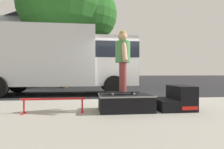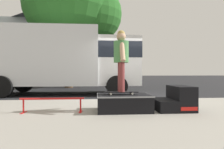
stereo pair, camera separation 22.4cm
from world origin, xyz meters
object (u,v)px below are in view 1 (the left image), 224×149
skate_box (125,102)px  box_truck (62,58)px  skateboard (123,92)px  grind_rail (54,102)px  skater_kid (123,56)px  kicker_ramp (176,100)px  street_tree_main (69,5)px

skate_box → box_truck: bearing=114.0°
skateboard → box_truck: (-2.05, 4.74, 1.14)m
grind_rail → box_truck: 4.98m
skate_box → grind_rail: skate_box is taller
skate_box → skater_kid: skater_kid is taller
grind_rail → skater_kid: skater_kid is taller
kicker_ramp → street_tree_main: bearing=111.4°
skateboard → skater_kid: 0.85m
skateboard → box_truck: bearing=113.4°
kicker_ramp → box_truck: size_ratio=0.12×
kicker_ramp → grind_rail: 2.87m
skateboard → box_truck: box_truck is taller
skate_box → street_tree_main: (-2.20, 8.79, 5.34)m
skate_box → grind_rail: (-1.63, -0.04, 0.04)m
street_tree_main → skate_box: bearing=-75.9°
grind_rail → street_tree_main: 10.32m
skate_box → street_tree_main: size_ratio=0.14×
grind_rail → street_tree_main: street_tree_main is taller
skateboard → skater_kid: (0.00, 0.00, 0.85)m
skateboard → kicker_ramp: bearing=0.1°
kicker_ramp → street_tree_main: (-3.45, 8.79, 5.30)m
skateboard → skater_kid: size_ratio=0.55×
box_truck → street_tree_main: size_ratio=0.78×
skate_box → kicker_ramp: (1.25, -0.00, 0.03)m
grind_rail → skateboard: skateboard is taller
kicker_ramp → street_tree_main: street_tree_main is taller
skateboard → grind_rail: bearing=-178.5°
kicker_ramp → skater_kid: bearing=-179.9°
street_tree_main → grind_rail: bearing=-86.3°
skater_kid → street_tree_main: (-2.14, 8.79, 4.25)m
grind_rail → box_truck: (-0.49, 4.78, 1.34)m
grind_rail → skater_kid: bearing=1.5°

